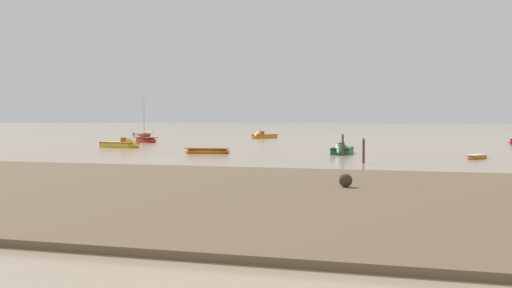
{
  "coord_description": "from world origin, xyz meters",
  "views": [
    {
      "loc": [
        21.6,
        -43.64,
        3.21
      ],
      "look_at": [
        0.79,
        25.75,
        0.22
      ],
      "focal_mm": 42.43,
      "sensor_mm": 36.0,
      "label": 1
    }
  ],
  "objects_px": {
    "motorboat_moored_5": "(262,137)",
    "mooring_post_near": "(364,151)",
    "rowboat_moored_0": "(207,151)",
    "rowboat_moored_2": "(477,157)",
    "sailboat_moored_0": "(146,140)",
    "motorboat_moored_2": "(144,134)",
    "motorboat_moored_0": "(124,145)",
    "mooring_post_left": "(343,145)",
    "motorboat_moored_4": "(341,152)"
  },
  "relations": [
    {
      "from": "sailboat_moored_0",
      "to": "mooring_post_near",
      "type": "bearing_deg",
      "value": 178.45
    },
    {
      "from": "motorboat_moored_5",
      "to": "mooring_post_near",
      "type": "bearing_deg",
      "value": 45.4
    },
    {
      "from": "sailboat_moored_0",
      "to": "motorboat_moored_4",
      "type": "xyz_separation_m",
      "value": [
        30.8,
        -21.53,
        -0.07
      ]
    },
    {
      "from": "sailboat_moored_0",
      "to": "motorboat_moored_0",
      "type": "relative_size",
      "value": 1.27
    },
    {
      "from": "motorboat_moored_4",
      "to": "mooring_post_near",
      "type": "relative_size",
      "value": 2.4
    },
    {
      "from": "rowboat_moored_0",
      "to": "rowboat_moored_2",
      "type": "bearing_deg",
      "value": 169.22
    },
    {
      "from": "motorboat_moored_0",
      "to": "motorboat_moored_4",
      "type": "height_order",
      "value": "motorboat_moored_0"
    },
    {
      "from": "motorboat_moored_4",
      "to": "mooring_post_near",
      "type": "bearing_deg",
      "value": 14.98
    },
    {
      "from": "motorboat_moored_2",
      "to": "motorboat_moored_4",
      "type": "relative_size",
      "value": 0.86
    },
    {
      "from": "rowboat_moored_0",
      "to": "motorboat_moored_2",
      "type": "distance_m",
      "value": 65.83
    },
    {
      "from": "sailboat_moored_0",
      "to": "rowboat_moored_0",
      "type": "bearing_deg",
      "value": 169.9
    },
    {
      "from": "sailboat_moored_0",
      "to": "rowboat_moored_2",
      "type": "distance_m",
      "value": 48.93
    },
    {
      "from": "motorboat_moored_5",
      "to": "motorboat_moored_2",
      "type": "bearing_deg",
      "value": -91.25
    },
    {
      "from": "rowboat_moored_2",
      "to": "mooring_post_left",
      "type": "bearing_deg",
      "value": 114.71
    },
    {
      "from": "motorboat_moored_4",
      "to": "mooring_post_near",
      "type": "distance_m",
      "value": 11.2
    },
    {
      "from": "rowboat_moored_2",
      "to": "mooring_post_near",
      "type": "xyz_separation_m",
      "value": [
        -8.27,
        -7.67,
        0.74
      ]
    },
    {
      "from": "sailboat_moored_0",
      "to": "motorboat_moored_0",
      "type": "xyz_separation_m",
      "value": [
        5.4,
        -15.77,
        -0.06
      ]
    },
    {
      "from": "mooring_post_near",
      "to": "mooring_post_left",
      "type": "relative_size",
      "value": 0.95
    },
    {
      "from": "motorboat_moored_2",
      "to": "mooring_post_left",
      "type": "distance_m",
      "value": 73.66
    },
    {
      "from": "motorboat_moored_2",
      "to": "mooring_post_near",
      "type": "height_order",
      "value": "mooring_post_near"
    },
    {
      "from": "mooring_post_left",
      "to": "rowboat_moored_0",
      "type": "bearing_deg",
      "value": 178.79
    },
    {
      "from": "motorboat_moored_0",
      "to": "rowboat_moored_2",
      "type": "relative_size",
      "value": 1.78
    },
    {
      "from": "rowboat_moored_0",
      "to": "motorboat_moored_5",
      "type": "xyz_separation_m",
      "value": [
        -7.4,
        43.87,
        0.07
      ]
    },
    {
      "from": "sailboat_moored_0",
      "to": "motorboat_moored_4",
      "type": "height_order",
      "value": "sailboat_moored_0"
    },
    {
      "from": "rowboat_moored_0",
      "to": "motorboat_moored_4",
      "type": "relative_size",
      "value": 0.91
    },
    {
      "from": "sailboat_moored_0",
      "to": "motorboat_moored_0",
      "type": "bearing_deg",
      "value": 150.79
    },
    {
      "from": "motorboat_moored_0",
      "to": "mooring_post_left",
      "type": "xyz_separation_m",
      "value": [
        25.88,
        -8.16,
        0.67
      ]
    },
    {
      "from": "sailboat_moored_0",
      "to": "mooring_post_near",
      "type": "height_order",
      "value": "sailboat_moored_0"
    },
    {
      "from": "mooring_post_left",
      "to": "rowboat_moored_2",
      "type": "bearing_deg",
      "value": -3.24
    },
    {
      "from": "rowboat_moored_2",
      "to": "mooring_post_near",
      "type": "distance_m",
      "value": 11.3
    },
    {
      "from": "sailboat_moored_0",
      "to": "rowboat_moored_2",
      "type": "bearing_deg",
      "value": -168.25
    },
    {
      "from": "rowboat_moored_2",
      "to": "motorboat_moored_5",
      "type": "xyz_separation_m",
      "value": [
        -31.22,
        44.77,
        0.13
      ]
    },
    {
      "from": "sailboat_moored_0",
      "to": "mooring_post_near",
      "type": "xyz_separation_m",
      "value": [
        34.05,
        -32.22,
        0.57
      ]
    },
    {
      "from": "rowboat_moored_2",
      "to": "motorboat_moored_4",
      "type": "height_order",
      "value": "motorboat_moored_4"
    },
    {
      "from": "motorboat_moored_0",
      "to": "motorboat_moored_4",
      "type": "bearing_deg",
      "value": 1.69
    },
    {
      "from": "rowboat_moored_0",
      "to": "mooring_post_near",
      "type": "distance_m",
      "value": 17.77
    },
    {
      "from": "rowboat_moored_0",
      "to": "mooring_post_near",
      "type": "height_order",
      "value": "mooring_post_near"
    },
    {
      "from": "sailboat_moored_0",
      "to": "motorboat_moored_5",
      "type": "distance_m",
      "value": 23.06
    },
    {
      "from": "motorboat_moored_0",
      "to": "mooring_post_near",
      "type": "relative_size",
      "value": 2.69
    },
    {
      "from": "sailboat_moored_0",
      "to": "motorboat_moored_2",
      "type": "relative_size",
      "value": 1.65
    },
    {
      "from": "rowboat_moored_0",
      "to": "rowboat_moored_2",
      "type": "distance_m",
      "value": 23.83
    },
    {
      "from": "motorboat_moored_4",
      "to": "mooring_post_left",
      "type": "distance_m",
      "value": 2.55
    },
    {
      "from": "motorboat_moored_2",
      "to": "mooring_post_near",
      "type": "xyz_separation_m",
      "value": [
        50.7,
        -64.23,
        0.68
      ]
    },
    {
      "from": "sailboat_moored_0",
      "to": "mooring_post_left",
      "type": "relative_size",
      "value": 3.21
    },
    {
      "from": "sailboat_moored_0",
      "to": "rowboat_moored_0",
      "type": "height_order",
      "value": "sailboat_moored_0"
    },
    {
      "from": "motorboat_moored_4",
      "to": "rowboat_moored_2",
      "type": "bearing_deg",
      "value": 73.35
    },
    {
      "from": "rowboat_moored_2",
      "to": "mooring_post_left",
      "type": "height_order",
      "value": "mooring_post_left"
    },
    {
      "from": "rowboat_moored_0",
      "to": "motorboat_moored_5",
      "type": "relative_size",
      "value": 0.77
    },
    {
      "from": "rowboat_moored_0",
      "to": "motorboat_moored_5",
      "type": "height_order",
      "value": "motorboat_moored_5"
    },
    {
      "from": "motorboat_moored_2",
      "to": "rowboat_moored_2",
      "type": "xyz_separation_m",
      "value": [
        58.97,
        -56.56,
        -0.07
      ]
    }
  ]
}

